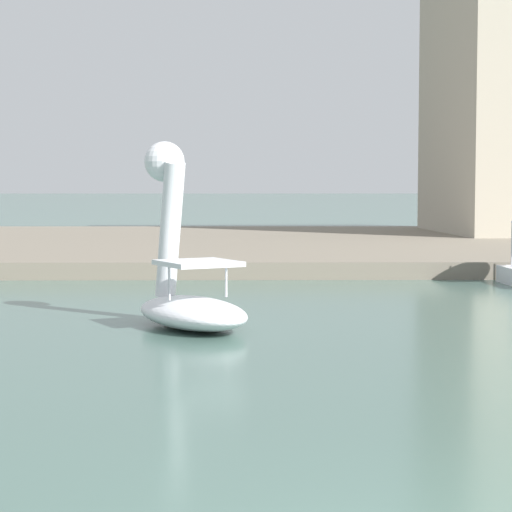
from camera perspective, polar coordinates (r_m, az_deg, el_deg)
shore_bank_far at (r=35.90m, az=1.45°, el=0.64°), size 132.38×22.29×0.43m
swan_boat at (r=16.60m, az=-3.99°, el=-1.34°), size 2.55×3.10×3.08m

